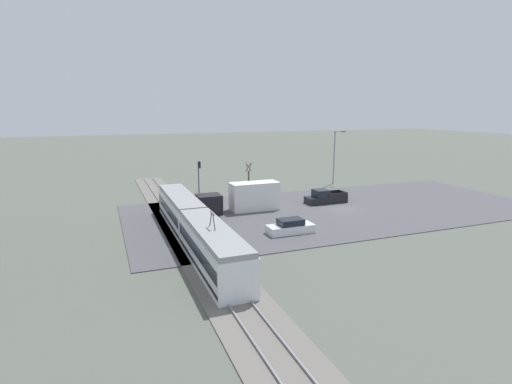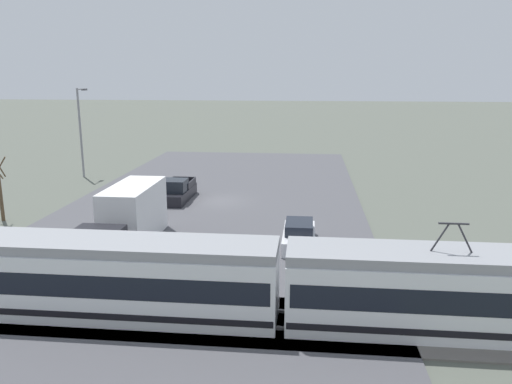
# 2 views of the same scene
# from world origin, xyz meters

# --- Properties ---
(ground_plane) EXTENTS (320.00, 320.00, 0.00)m
(ground_plane) POSITION_xyz_m (0.00, 0.00, 0.00)
(ground_plane) COLOR #565B51
(road_surface) EXTENTS (22.34, 50.16, 0.08)m
(road_surface) POSITION_xyz_m (0.00, 0.00, 0.04)
(road_surface) COLOR #4C4C51
(road_surface) RESTS_ON ground
(rail_bed) EXTENTS (61.43, 4.40, 0.22)m
(rail_bed) POSITION_xyz_m (0.00, 19.19, 0.05)
(rail_bed) COLOR slate
(rail_bed) RESTS_ON ground
(light_rail_tram) EXTENTS (24.99, 2.78, 4.33)m
(light_rail_tram) POSITION_xyz_m (-6.13, 19.19, 1.63)
(light_rail_tram) COLOR white
(light_rail_tram) RESTS_ON ground
(box_truck) EXTENTS (2.40, 9.84, 3.33)m
(box_truck) POSITION_xyz_m (3.23, 11.16, 1.61)
(box_truck) COLOR black
(box_truck) RESTS_ON ground
(pickup_truck) EXTENTS (2.07, 5.33, 1.77)m
(pickup_truck) POSITION_xyz_m (3.26, 0.03, 0.75)
(pickup_truck) COLOR black
(pickup_truck) RESTS_ON ground
(sedan_car_0) EXTENTS (1.82, 4.62, 1.41)m
(sedan_car_0) POSITION_xyz_m (-6.63, 9.84, 0.66)
(sedan_car_0) COLOR silver
(sedan_car_0) RESTS_ON ground
(street_tree) EXTENTS (1.05, 0.87, 4.42)m
(street_tree) POSITION_xyz_m (13.67, 6.69, 2.01)
(street_tree) COLOR brown
(street_tree) RESTS_ON ground
(street_lamp_near_crossing) EXTENTS (0.36, 1.95, 8.56)m
(street_lamp_near_crossing) POSITION_xyz_m (14.79, -8.57, 4.91)
(street_lamp_near_crossing) COLOR gray
(street_lamp_near_crossing) RESTS_ON ground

